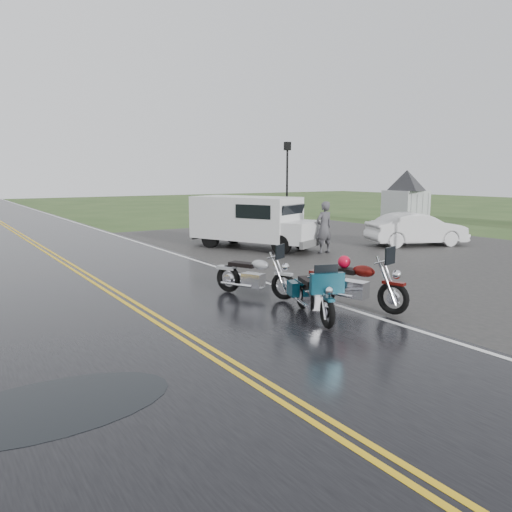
{
  "coord_description": "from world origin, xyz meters",
  "views": [
    {
      "loc": [
        -3.68,
        -7.82,
        2.92
      ],
      "look_at": [
        2.8,
        2.0,
        1.0
      ],
      "focal_mm": 35.0,
      "sensor_mm": 36.0,
      "label": 1
    }
  ],
  "objects_px": {
    "lamp_post_far_right": "(287,185)",
    "sedan_white": "(417,230)",
    "person_at_van": "(324,228)",
    "motorcycle_teal": "(328,300)",
    "van_white": "(282,227)",
    "visitor_center": "(406,184)",
    "motorcycle_red": "(394,285)",
    "motorcycle_silver": "(284,275)"
  },
  "relations": [
    {
      "from": "person_at_van",
      "to": "lamp_post_far_right",
      "type": "distance_m",
      "value": 9.28
    },
    {
      "from": "person_at_van",
      "to": "lamp_post_far_right",
      "type": "height_order",
      "value": "lamp_post_far_right"
    },
    {
      "from": "visitor_center",
      "to": "motorcycle_teal",
      "type": "height_order",
      "value": "visitor_center"
    },
    {
      "from": "motorcycle_red",
      "to": "motorcycle_silver",
      "type": "height_order",
      "value": "motorcycle_red"
    },
    {
      "from": "motorcycle_teal",
      "to": "lamp_post_far_right",
      "type": "xyz_separation_m",
      "value": [
        10.47,
        15.23,
        1.76
      ]
    },
    {
      "from": "person_at_van",
      "to": "sedan_white",
      "type": "height_order",
      "value": "person_at_van"
    },
    {
      "from": "person_at_van",
      "to": "van_white",
      "type": "bearing_deg",
      "value": -21.09
    },
    {
      "from": "visitor_center",
      "to": "motorcycle_teal",
      "type": "relative_size",
      "value": 7.78
    },
    {
      "from": "person_at_van",
      "to": "sedan_white",
      "type": "distance_m",
      "value": 4.61
    },
    {
      "from": "visitor_center",
      "to": "motorcycle_red",
      "type": "height_order",
      "value": "visitor_center"
    },
    {
      "from": "motorcycle_red",
      "to": "person_at_van",
      "type": "relative_size",
      "value": 1.22
    },
    {
      "from": "motorcycle_silver",
      "to": "lamp_post_far_right",
      "type": "distance_m",
      "value": 16.41
    },
    {
      "from": "motorcycle_teal",
      "to": "lamp_post_far_right",
      "type": "height_order",
      "value": "lamp_post_far_right"
    },
    {
      "from": "van_white",
      "to": "sedan_white",
      "type": "xyz_separation_m",
      "value": [
        6.11,
        -1.1,
        -0.38
      ]
    },
    {
      "from": "person_at_van",
      "to": "sedan_white",
      "type": "relative_size",
      "value": 0.47
    },
    {
      "from": "van_white",
      "to": "lamp_post_far_right",
      "type": "distance_m",
      "value": 9.62
    },
    {
      "from": "motorcycle_red",
      "to": "person_at_van",
      "type": "height_order",
      "value": "person_at_van"
    },
    {
      "from": "person_at_van",
      "to": "sedan_white",
      "type": "bearing_deg",
      "value": 172.88
    },
    {
      "from": "visitor_center",
      "to": "motorcycle_red",
      "type": "distance_m",
      "value": 20.57
    },
    {
      "from": "motorcycle_teal",
      "to": "van_white",
      "type": "distance_m",
      "value": 9.0
    },
    {
      "from": "motorcycle_red",
      "to": "motorcycle_silver",
      "type": "distance_m",
      "value": 2.53
    },
    {
      "from": "motorcycle_silver",
      "to": "van_white",
      "type": "relative_size",
      "value": 0.4
    },
    {
      "from": "motorcycle_teal",
      "to": "van_white",
      "type": "bearing_deg",
      "value": 79.67
    },
    {
      "from": "motorcycle_silver",
      "to": "sedan_white",
      "type": "distance_m",
      "value": 11.01
    },
    {
      "from": "motorcycle_red",
      "to": "sedan_white",
      "type": "xyz_separation_m",
      "value": [
        8.95,
        6.65,
        -0.02
      ]
    },
    {
      "from": "motorcycle_silver",
      "to": "van_white",
      "type": "xyz_separation_m",
      "value": [
        3.98,
        5.5,
        0.42
      ]
    },
    {
      "from": "motorcycle_silver",
      "to": "van_white",
      "type": "bearing_deg",
      "value": 29.68
    },
    {
      "from": "motorcycle_red",
      "to": "lamp_post_far_right",
      "type": "bearing_deg",
      "value": 43.95
    },
    {
      "from": "lamp_post_far_right",
      "to": "sedan_white",
      "type": "bearing_deg",
      "value": -88.44
    },
    {
      "from": "motorcycle_red",
      "to": "motorcycle_silver",
      "type": "bearing_deg",
      "value": 100.52
    },
    {
      "from": "visitor_center",
      "to": "motorcycle_silver",
      "type": "relative_size",
      "value": 7.47
    },
    {
      "from": "visitor_center",
      "to": "motorcycle_red",
      "type": "xyz_separation_m",
      "value": [
        -15.82,
        -13.04,
        -1.71
      ]
    },
    {
      "from": "visitor_center",
      "to": "motorcycle_red",
      "type": "relative_size",
      "value": 6.83
    },
    {
      "from": "motorcycle_teal",
      "to": "van_white",
      "type": "relative_size",
      "value": 0.38
    },
    {
      "from": "visitor_center",
      "to": "lamp_post_far_right",
      "type": "relative_size",
      "value": 3.38
    },
    {
      "from": "motorcycle_silver",
      "to": "person_at_van",
      "type": "height_order",
      "value": "person_at_van"
    },
    {
      "from": "visitor_center",
      "to": "lamp_post_far_right",
      "type": "distance_m",
      "value": 7.44
    },
    {
      "from": "person_at_van",
      "to": "motorcycle_red",
      "type": "bearing_deg",
      "value": 58.11
    },
    {
      "from": "motorcycle_teal",
      "to": "motorcycle_silver",
      "type": "xyz_separation_m",
      "value": [
        0.61,
        2.22,
        0.03
      ]
    },
    {
      "from": "person_at_van",
      "to": "lamp_post_far_right",
      "type": "bearing_deg",
      "value": -118.76
    },
    {
      "from": "van_white",
      "to": "person_at_van",
      "type": "xyz_separation_m",
      "value": [
        1.53,
        -0.58,
        -0.09
      ]
    },
    {
      "from": "van_white",
      "to": "lamp_post_far_right",
      "type": "xyz_separation_m",
      "value": [
        5.87,
        7.51,
        1.31
      ]
    }
  ]
}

